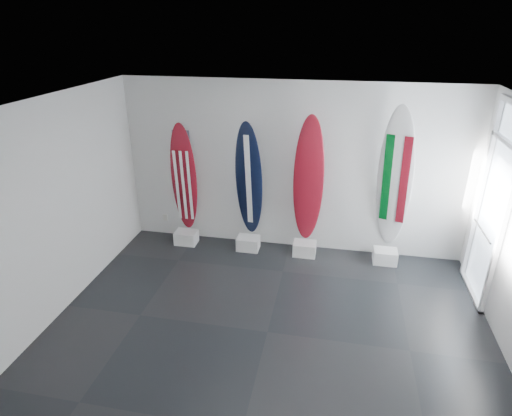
% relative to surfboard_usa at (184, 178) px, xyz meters
% --- Properties ---
extents(floor, '(6.00, 6.00, 0.00)m').
position_rel_surfboard_usa_xyz_m(floor, '(1.93, -2.28, -1.27)').
color(floor, black).
rests_on(floor, ground).
extents(ceiling, '(6.00, 6.00, 0.00)m').
position_rel_surfboard_usa_xyz_m(ceiling, '(1.93, -2.28, 1.73)').
color(ceiling, white).
rests_on(ceiling, wall_back).
extents(wall_back, '(6.00, 0.00, 6.00)m').
position_rel_surfboard_usa_xyz_m(wall_back, '(1.93, 0.22, 0.23)').
color(wall_back, white).
rests_on(wall_back, ground).
extents(wall_front, '(6.00, 0.00, 6.00)m').
position_rel_surfboard_usa_xyz_m(wall_front, '(1.93, -4.78, 0.23)').
color(wall_front, white).
rests_on(wall_front, ground).
extents(wall_left, '(0.00, 5.00, 5.00)m').
position_rel_surfboard_usa_xyz_m(wall_left, '(-1.07, -2.28, 0.23)').
color(wall_left, white).
rests_on(wall_left, ground).
extents(display_block_usa, '(0.40, 0.30, 0.24)m').
position_rel_surfboard_usa_xyz_m(display_block_usa, '(0.00, -0.10, -1.15)').
color(display_block_usa, white).
rests_on(display_block_usa, floor).
extents(surfboard_usa, '(0.48, 0.26, 2.06)m').
position_rel_surfboard_usa_xyz_m(surfboard_usa, '(0.00, 0.00, 0.00)').
color(surfboard_usa, maroon).
rests_on(surfboard_usa, display_block_usa).
extents(display_block_navy, '(0.40, 0.30, 0.24)m').
position_rel_surfboard_usa_xyz_m(display_block_navy, '(1.19, -0.10, -1.15)').
color(display_block_navy, white).
rests_on(display_block_navy, floor).
extents(surfboard_navy, '(0.52, 0.40, 2.15)m').
position_rel_surfboard_usa_xyz_m(surfboard_navy, '(1.19, 0.00, 0.04)').
color(surfboard_navy, black).
rests_on(surfboard_navy, display_block_navy).
extents(display_block_swiss, '(0.40, 0.30, 0.24)m').
position_rel_surfboard_usa_xyz_m(display_block_swiss, '(2.23, -0.10, -1.15)').
color(display_block_swiss, white).
rests_on(display_block_swiss, floor).
extents(surfboard_swiss, '(0.53, 0.26, 2.29)m').
position_rel_surfboard_usa_xyz_m(surfboard_swiss, '(2.23, 0.00, 0.11)').
color(surfboard_swiss, maroon).
rests_on(surfboard_swiss, display_block_swiss).
extents(display_block_italy, '(0.40, 0.30, 0.24)m').
position_rel_surfboard_usa_xyz_m(display_block_italy, '(3.62, -0.10, -1.15)').
color(display_block_italy, white).
rests_on(display_block_italy, floor).
extents(surfboard_italy, '(0.68, 0.60, 2.52)m').
position_rel_surfboard_usa_xyz_m(surfboard_italy, '(3.62, 0.00, 0.23)').
color(surfboard_italy, white).
rests_on(surfboard_italy, display_block_italy).
extents(wall_outlet, '(0.09, 0.02, 0.13)m').
position_rel_surfboard_usa_xyz_m(wall_outlet, '(-0.52, 0.20, -0.92)').
color(wall_outlet, silver).
rests_on(wall_outlet, wall_back).
extents(glass_door, '(0.12, 1.16, 2.85)m').
position_rel_surfboard_usa_xyz_m(glass_door, '(4.90, -0.73, 0.16)').
color(glass_door, white).
rests_on(glass_door, floor).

